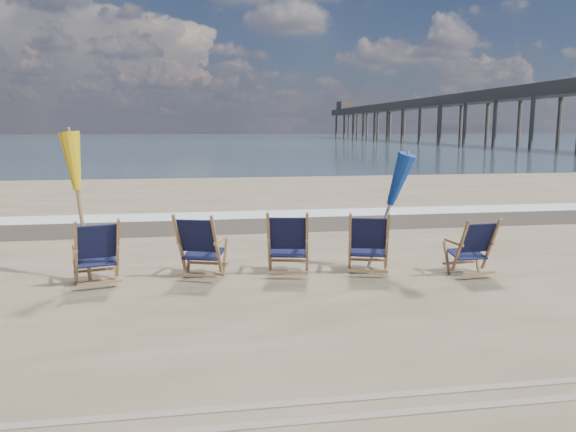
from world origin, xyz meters
The scene contains 11 objects.
ocean centered at (0.00, 128.00, 0.00)m, with size 400.00×400.00×0.00m, color #364A59.
surf_foam centered at (0.00, 8.30, 0.00)m, with size 200.00×1.40×0.01m, color silver.
wet_sand_strip centered at (0.00, 6.80, 0.00)m, with size 200.00×2.60×0.00m, color #42362A.
beach_chair_0 centered at (-2.59, 1.78, 0.51)m, with size 0.65×0.74×1.02m, color #111434, non-canonical shape.
beach_chair_1 centered at (-1.16, 1.76, 0.52)m, with size 0.67×0.75×1.04m, color #111434, non-canonical shape.
beach_chair_2 centered at (0.22, 1.74, 0.53)m, with size 0.67×0.76×1.05m, color #111434, non-canonical shape.
beach_chair_3 centered at (1.45, 1.60, 0.51)m, with size 0.65×0.74×1.02m, color #111434, non-canonical shape.
beach_chair_4 centered at (3.04, 1.32, 0.47)m, with size 0.61×0.68×0.95m, color #111434, non-canonical shape.
umbrella_yellow centered at (-3.14, 2.08, 1.69)m, with size 0.30×0.30×2.22m.
umbrella_blue centered at (1.57, 2.04, 1.45)m, with size 0.30×0.30×1.96m.
fishing_pier centered at (38.00, 74.00, 4.65)m, with size 4.40×140.00×9.30m, color brown, non-canonical shape.
Camera 1 is at (-1.47, -6.53, 2.28)m, focal length 35.00 mm.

